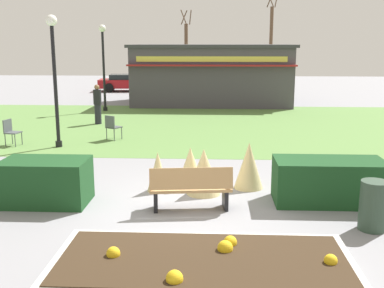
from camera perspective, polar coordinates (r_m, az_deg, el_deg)
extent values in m
plane|color=gray|center=(10.13, -0.84, -7.55)|extent=(80.00, 80.00, 0.00)
cube|color=#5B8442|center=(19.98, 1.01, 2.35)|extent=(36.00, 12.00, 0.01)
cube|color=beige|center=(7.52, 1.33, -14.32)|extent=(4.69, 2.15, 0.14)
cube|color=#382819|center=(7.49, 1.33, -13.84)|extent=(4.45, 1.91, 0.04)
sphere|color=gold|center=(7.96, 4.68, -11.81)|extent=(0.22, 0.22, 0.22)
sphere|color=gold|center=(7.75, 4.05, -12.50)|extent=(0.25, 0.25, 0.25)
sphere|color=gold|center=(6.84, -2.13, -16.02)|extent=(0.25, 0.25, 0.25)
sphere|color=gold|center=(7.63, 16.49, -13.44)|extent=(0.21, 0.21, 0.21)
sphere|color=gold|center=(7.65, -9.54, -12.99)|extent=(0.22, 0.22, 0.22)
cube|color=tan|center=(9.83, -0.17, -5.42)|extent=(1.74, 0.67, 0.06)
cube|color=tan|center=(9.53, -0.09, -4.22)|extent=(1.70, 0.32, 0.44)
cube|color=black|center=(9.88, -4.42, -6.73)|extent=(0.13, 0.45, 0.45)
cube|color=black|center=(9.97, 4.05, -6.56)|extent=(0.13, 0.45, 0.45)
cube|color=tan|center=(9.78, -4.93, -4.82)|extent=(0.11, 0.44, 0.06)
cube|color=tan|center=(9.87, 4.55, -4.65)|extent=(0.11, 0.44, 0.06)
cube|color=#19421E|center=(10.65, -17.35, -4.40)|extent=(1.83, 1.10, 0.97)
cube|color=#19421E|center=(10.63, 16.27, -4.39)|extent=(2.35, 1.10, 0.96)
cone|color=#D1BC7F|center=(10.79, 1.44, -3.36)|extent=(0.79, 0.79, 1.06)
cone|color=#D1BC7F|center=(11.29, 6.92, -2.59)|extent=(0.69, 0.69, 1.12)
cone|color=#D1BC7F|center=(11.26, -0.20, -2.87)|extent=(0.69, 0.69, 0.99)
cone|color=#D1BC7F|center=(11.04, -4.16, -3.37)|extent=(0.51, 0.51, 0.94)
cylinder|color=black|center=(16.36, -15.86, 0.01)|extent=(0.22, 0.22, 0.20)
cylinder|color=black|center=(16.08, -16.25, 6.57)|extent=(0.12, 0.12, 3.96)
sphere|color=white|center=(16.03, -16.72, 14.19)|extent=(0.36, 0.36, 0.36)
cylinder|color=black|center=(24.53, -10.48, 4.22)|extent=(0.22, 0.22, 0.20)
cylinder|color=black|center=(24.35, -10.65, 8.60)|extent=(0.12, 0.12, 3.96)
sphere|color=white|center=(24.31, -10.85, 13.63)|extent=(0.36, 0.36, 0.36)
cylinder|color=#2D4233|center=(9.40, 21.19, -6.99)|extent=(0.52, 0.52, 0.94)
cube|color=#47424C|center=(27.06, 2.38, 8.29)|extent=(8.67, 4.79, 3.16)
cube|color=#333338|center=(26.99, 2.42, 11.81)|extent=(8.97, 5.09, 0.16)
cube|color=maroon|center=(24.45, 2.35, 9.51)|extent=(8.77, 0.36, 0.08)
cube|color=#D8CC4C|center=(24.59, 2.36, 10.26)|extent=(7.80, 0.04, 0.28)
cube|color=#4C5156|center=(17.09, -9.46, 2.02)|extent=(0.61, 0.61, 0.04)
cube|color=#4C5156|center=(16.92, -9.96, 2.65)|extent=(0.39, 0.27, 0.44)
cylinder|color=#4C5156|center=(17.14, -8.53, 1.31)|extent=(0.03, 0.03, 0.45)
cylinder|color=#4C5156|center=(17.40, -9.44, 1.45)|extent=(0.03, 0.03, 0.45)
cylinder|color=#4C5156|center=(16.87, -9.42, 1.11)|extent=(0.03, 0.03, 0.45)
cylinder|color=#4C5156|center=(17.13, -10.33, 1.25)|extent=(0.03, 0.03, 0.45)
cube|color=#4C5156|center=(16.98, -20.90, 1.31)|extent=(0.52, 0.52, 0.04)
cube|color=#4C5156|center=(17.06, -21.50, 2.06)|extent=(0.13, 0.44, 0.44)
cylinder|color=#4C5156|center=(16.76, -20.69, 0.40)|extent=(0.03, 0.03, 0.45)
cylinder|color=#4C5156|center=(17.06, -19.95, 0.66)|extent=(0.03, 0.03, 0.45)
cylinder|color=#4C5156|center=(16.98, -21.73, 0.47)|extent=(0.03, 0.03, 0.45)
cylinder|color=#4C5156|center=(17.28, -20.99, 0.72)|extent=(0.03, 0.03, 0.45)
cylinder|color=#23232D|center=(20.55, -11.35, 3.58)|extent=(0.28, 0.28, 0.85)
cylinder|color=black|center=(20.46, -11.43, 5.62)|extent=(0.34, 0.34, 0.62)
sphere|color=#8C6647|center=(20.41, -11.48, 6.79)|extent=(0.22, 0.22, 0.22)
cube|color=maroon|center=(34.37, -7.70, 7.31)|extent=(4.35, 2.20, 0.60)
cube|color=black|center=(34.35, -7.97, 8.02)|extent=(2.45, 1.80, 0.44)
cylinder|color=black|center=(35.21, -5.43, 7.10)|extent=(0.66, 0.28, 0.64)
cylinder|color=black|center=(33.38, -5.58, 6.82)|extent=(0.66, 0.28, 0.64)
cylinder|color=black|center=(35.43, -9.67, 7.02)|extent=(0.66, 0.28, 0.64)
cylinder|color=black|center=(33.61, -10.05, 6.73)|extent=(0.66, 0.28, 0.64)
cube|color=navy|center=(33.81, 1.04, 7.34)|extent=(4.36, 2.21, 0.60)
cube|color=black|center=(33.77, 0.78, 8.06)|extent=(2.46, 1.81, 0.44)
cylinder|color=black|center=(34.86, 3.08, 7.09)|extent=(0.66, 0.28, 0.64)
cylinder|color=black|center=(33.03, 3.41, 6.80)|extent=(0.66, 0.28, 0.64)
cylinder|color=black|center=(34.69, -1.23, 7.08)|extent=(0.66, 0.28, 0.64)
cylinder|color=black|center=(32.85, -1.14, 6.79)|extent=(0.66, 0.28, 0.64)
cylinder|color=brown|center=(40.04, 9.54, 11.65)|extent=(0.28, 0.28, 6.28)
cylinder|color=brown|center=(40.32, 10.21, 16.81)|extent=(0.25, 0.58, 1.12)
cylinder|color=brown|center=(40.46, 9.42, 16.82)|extent=(0.54, 0.36, 1.12)
cylinder|color=brown|center=(39.86, 9.53, 16.89)|extent=(0.54, 0.35, 1.12)
cylinder|color=brown|center=(38.35, -0.71, 10.75)|extent=(0.28, 0.28, 4.88)
cylinder|color=brown|center=(38.47, -0.20, 15.14)|extent=(0.25, 0.58, 1.12)
cylinder|color=brown|center=(38.70, -0.97, 15.12)|extent=(0.54, 0.36, 1.12)
cylinder|color=brown|center=(38.09, -1.02, 15.16)|extent=(0.54, 0.35, 1.12)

